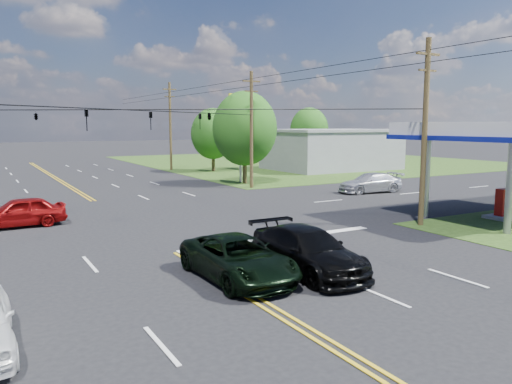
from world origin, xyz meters
TOP-DOWN VIEW (x-y plane):
  - ground at (0.00, 12.00)m, footprint 280.00×280.00m
  - grass_ne at (35.00, 44.00)m, footprint 46.00×48.00m
  - stop_bar at (5.00, 4.00)m, footprint 10.00×0.50m
  - retail_ne at (30.00, 32.00)m, footprint 14.00×10.00m
  - pole_se at (13.00, 3.00)m, footprint 1.60×0.28m
  - pole_ne at (13.00, 21.00)m, footprint 1.60×0.28m
  - pole_right_far at (13.00, 40.00)m, footprint 1.60×0.28m
  - span_wire_signals at (0.00, 12.00)m, footprint 26.00×18.00m
  - power_lines at (0.00, 10.00)m, footprint 26.04×100.00m
  - tree_right_a at (14.00, 24.00)m, footprint 5.70×5.70m
  - tree_right_b at (16.50, 36.00)m, footprint 4.94×4.94m
  - tree_far_r at (34.00, 42.00)m, footprint 5.32×5.32m
  - pickup_dkgreen at (0.50, -0.34)m, footprint 2.48×5.26m
  - suv_black at (3.00, -0.86)m, footprint 2.26×5.45m
  - sedan_red at (-5.14, 13.00)m, footprint 4.53×1.92m
  - sedan_far at (19.61, 13.99)m, footprint 5.39×2.68m
  - polesign_ne at (14.20, 25.18)m, footprint 2.22×0.35m

SIDE VIEW (x-z plane):
  - ground at x=0.00m, z-range 0.00..0.00m
  - grass_ne at x=35.00m, z-range -0.01..0.01m
  - stop_bar at x=5.00m, z-range -0.01..0.01m
  - pickup_dkgreen at x=0.50m, z-range 0.00..1.45m
  - sedan_far at x=19.61m, z-range 0.00..1.50m
  - sedan_red at x=-5.14m, z-range 0.00..1.53m
  - suv_black at x=3.00m, z-range 0.00..1.57m
  - retail_ne at x=30.00m, z-range 0.00..4.40m
  - tree_right_b at x=16.50m, z-range 0.68..7.76m
  - tree_far_r at x=34.00m, z-range 0.73..8.36m
  - tree_right_a at x=14.00m, z-range 0.78..8.96m
  - pole_se at x=13.00m, z-range 0.17..9.67m
  - pole_ne at x=13.00m, z-range 0.17..9.67m
  - pole_right_far at x=13.00m, z-range 0.17..10.17m
  - span_wire_signals at x=0.00m, z-range 5.43..6.56m
  - polesign_ne at x=14.20m, z-range 2.23..10.26m
  - power_lines at x=0.00m, z-range 8.28..8.92m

